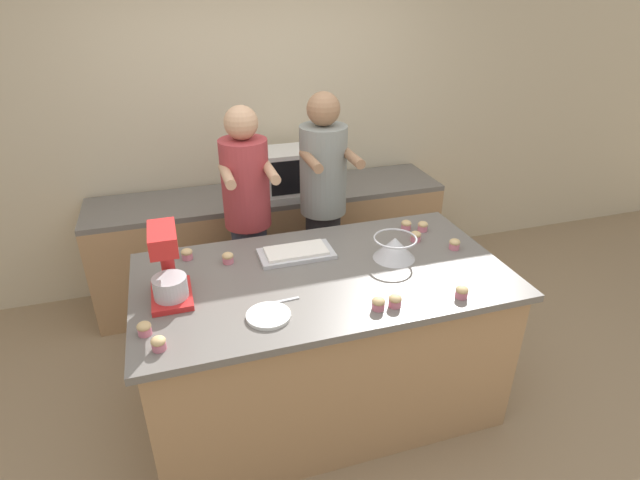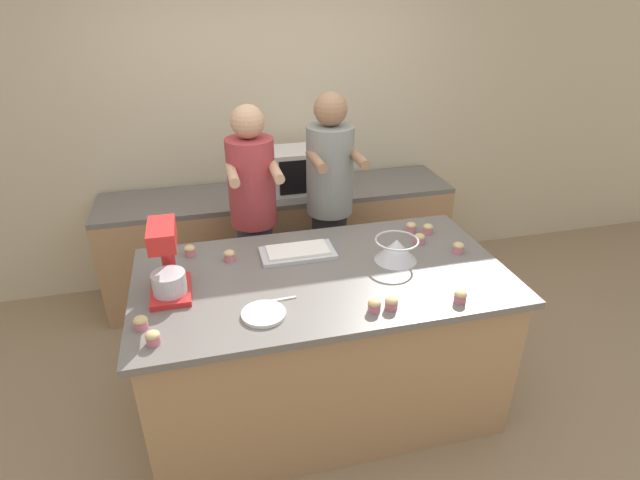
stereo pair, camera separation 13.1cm
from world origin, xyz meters
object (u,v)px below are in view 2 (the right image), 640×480
Objects in this scene: cupcake_3 at (391,303)px; microwave_oven at (300,169)px; person_right at (330,210)px; cupcake_6 at (374,305)px; baking_tray at (298,252)px; cupcake_10 at (420,239)px; small_plate at (264,314)px; cupcake_9 at (458,247)px; cupcake_8 at (229,255)px; person_left at (254,221)px; stand_mixer at (167,264)px; cupcake_2 at (460,296)px; cupcake_5 at (153,338)px; cupcake_4 at (190,250)px; knife at (272,301)px; cupcake_0 at (411,227)px; cupcake_7 at (141,322)px; mixing_bowl at (396,249)px; cupcake_1 at (428,229)px.

microwave_oven is at bearing 92.10° from cupcake_3.
person_right reaches higher than cupcake_6.
baking_tray is at bearing -102.97° from microwave_oven.
cupcake_10 is (0.51, 0.60, 0.00)m from cupcake_6.
cupcake_9 is at bearing 15.85° from small_plate.
cupcake_6 and cupcake_8 have the same top height.
stand_mixer is at bearing -122.60° from person_left.
cupcake_2 is 1.00× the size of cupcake_5.
cupcake_4 is at bearing -131.13° from microwave_oven.
cupcake_6 is 1.00× the size of cupcake_8.
cupcake_4 is (-0.39, 0.59, 0.03)m from knife.
cupcake_2 is at bearing -95.71° from cupcake_0.
mixing_bowl is at bearing 12.65° from cupcake_7.
cupcake_0 and cupcake_5 have the same top height.
person_right is (0.54, 0.00, 0.03)m from person_left.
cupcake_10 is at bearing 137.06° from cupcake_9.
stand_mixer reaches higher than small_plate.
knife is at bearing 61.78° from small_plate.
stand_mixer is 0.43m from cupcake_4.
microwave_oven is 1.24m from cupcake_1.
stand_mixer is at bearing -104.93° from cupcake_4.
cupcake_0 is (1.49, 0.36, -0.14)m from stand_mixer.
cupcake_9 is (0.69, 0.44, 0.00)m from cupcake_6.
mixing_bowl is at bearing 179.08° from cupcake_9.
stand_mixer is 1.26m from mixing_bowl.
cupcake_5 is at bearing -120.52° from cupcake_8.
cupcake_6 is at bearing -123.13° from mixing_bowl.
mixing_bowl is 3.88× the size of cupcake_7.
stand_mixer is at bearing 162.79° from cupcake_2.
person_right is 1.38m from stand_mixer.
cupcake_2 is (0.42, -1.83, -0.08)m from microwave_oven.
knife is at bearing -168.38° from cupcake_9.
microwave_oven is 7.00× the size of cupcake_4.
cupcake_4 is at bearing 166.17° from baking_tray.
microwave_oven reaches higher than baking_tray.
cupcake_0 is at bearing 53.85° from mixing_bowl.
baking_tray is at bearing -73.55° from person_left.
cupcake_4 is 0.81m from cupcake_5.
small_plate is 3.31× the size of cupcake_2.
cupcake_1 is at bearing 103.34° from cupcake_9.
cupcake_0 and cupcake_10 have the same top height.
cupcake_9 is (0.66, -1.36, -0.08)m from microwave_oven.
microwave_oven is 2.01m from cupcake_7.
cupcake_0 is 1.74m from cupcake_7.
cupcake_0 is 1.00× the size of cupcake_1.
cupcake_4 is at bearing 75.07° from stand_mixer.
cupcake_1 is at bearing 53.60° from cupcake_3.
baking_tray is at bearing 62.77° from knife.
cupcake_0 is (0.41, -0.48, 0.04)m from person_right.
cupcake_3 is at bearing -143.49° from cupcake_9.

